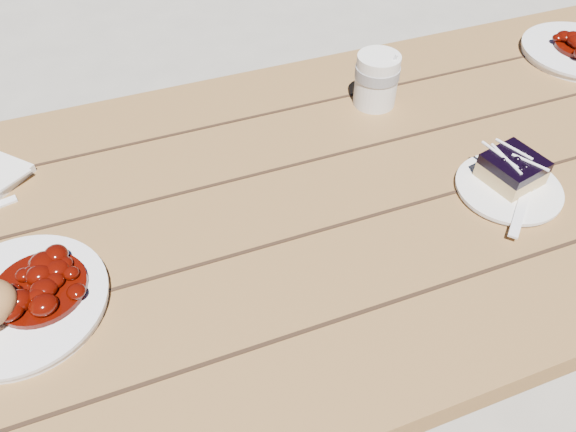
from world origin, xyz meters
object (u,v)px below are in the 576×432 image
object	(u,v)px
main_plate	(20,304)
dessert_plate	(508,189)
picnic_table	(322,254)
coffee_cup	(376,80)
blueberry_cake	(513,169)

from	to	relation	value
main_plate	dessert_plate	world-z (taller)	main_plate
picnic_table	main_plate	xyz separation A→B (m)	(-0.48, -0.06, 0.17)
main_plate	coffee_cup	distance (m)	0.73
dessert_plate	coffee_cup	distance (m)	0.33
picnic_table	coffee_cup	world-z (taller)	coffee_cup
dessert_plate	blueberry_cake	distance (m)	0.03
picnic_table	blueberry_cake	bearing A→B (deg)	-17.67
picnic_table	dessert_plate	bearing A→B (deg)	-20.95
main_plate	coffee_cup	bearing A→B (deg)	21.49
dessert_plate	main_plate	bearing A→B (deg)	176.77
picnic_table	coffee_cup	size ratio (longest dim) A/B	19.44
picnic_table	coffee_cup	xyz separation A→B (m)	(0.19, 0.20, 0.21)
picnic_table	dessert_plate	xyz separation A→B (m)	(0.28, -0.11, 0.17)
blueberry_cake	dessert_plate	bearing A→B (deg)	-136.32
main_plate	picnic_table	bearing A→B (deg)	7.62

